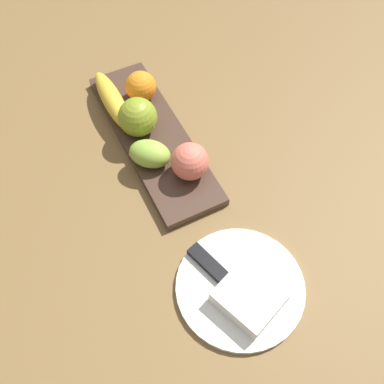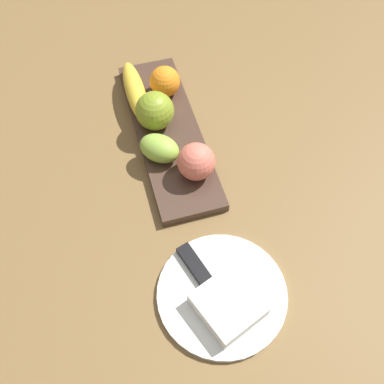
% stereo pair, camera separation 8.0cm
% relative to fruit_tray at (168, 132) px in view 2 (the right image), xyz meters
% --- Properties ---
extents(ground_plane, '(2.40, 2.40, 0.00)m').
position_rel_fruit_tray_xyz_m(ground_plane, '(0.03, -0.01, -0.01)').
color(ground_plane, brown).
extents(fruit_tray, '(0.42, 0.13, 0.02)m').
position_rel_fruit_tray_xyz_m(fruit_tray, '(0.00, 0.00, 0.00)').
color(fruit_tray, '#493329').
rests_on(fruit_tray, ground_plane).
extents(apple, '(0.08, 0.08, 0.08)m').
position_rel_fruit_tray_xyz_m(apple, '(-0.02, -0.02, 0.05)').
color(apple, olive).
rests_on(apple, fruit_tray).
extents(banana, '(0.18, 0.04, 0.04)m').
position_rel_fruit_tray_xyz_m(banana, '(-0.11, -0.04, 0.03)').
color(banana, yellow).
rests_on(banana, fruit_tray).
extents(orange_near_apple, '(0.07, 0.07, 0.07)m').
position_rel_fruit_tray_xyz_m(orange_near_apple, '(-0.10, 0.02, 0.04)').
color(orange_near_apple, orange).
rests_on(orange_near_apple, fruit_tray).
extents(peach, '(0.07, 0.07, 0.07)m').
position_rel_fruit_tray_xyz_m(peach, '(0.12, 0.03, 0.05)').
color(peach, '#E5715D').
rests_on(peach, fruit_tray).
extents(grape_bunch, '(0.10, 0.10, 0.05)m').
position_rel_fruit_tray_xyz_m(grape_bunch, '(0.06, -0.03, 0.03)').
color(grape_bunch, '#95BF44').
rests_on(grape_bunch, fruit_tray).
extents(dinner_plate, '(0.22, 0.22, 0.01)m').
position_rel_fruit_tray_xyz_m(dinner_plate, '(0.36, 0.00, -0.00)').
color(dinner_plate, white).
rests_on(dinner_plate, ground_plane).
extents(folded_napkin, '(0.12, 0.12, 0.03)m').
position_rel_fruit_tray_xyz_m(folded_napkin, '(0.39, 0.00, 0.02)').
color(folded_napkin, white).
rests_on(folded_napkin, dinner_plate).
extents(knife, '(0.18, 0.07, 0.01)m').
position_rel_fruit_tray_xyz_m(knife, '(0.32, -0.03, 0.01)').
color(knife, silver).
rests_on(knife, dinner_plate).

